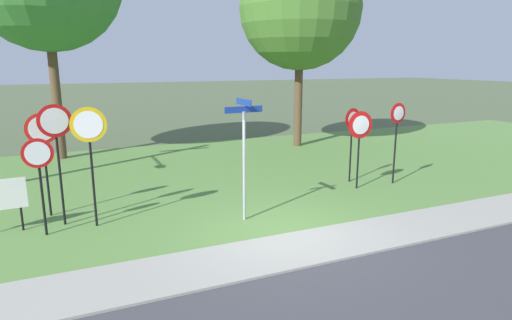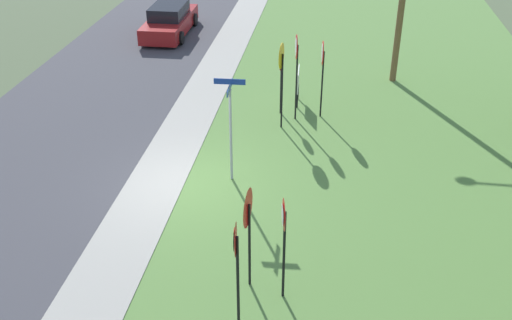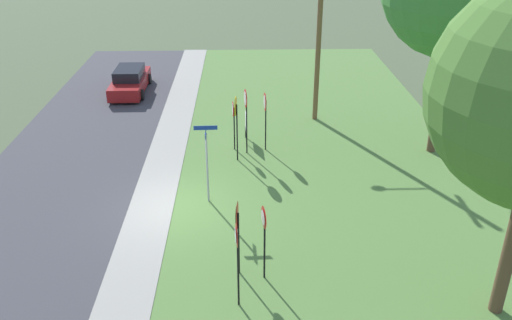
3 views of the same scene
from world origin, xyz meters
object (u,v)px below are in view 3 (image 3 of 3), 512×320
object	(u,v)px
stop_sign_far_left	(265,109)
yield_sign_far_left	(237,221)
yield_sign_near_right	(264,226)
stop_sign_near_left	(236,114)
yield_sign_near_left	(237,247)
utility_pole	(316,29)
parked_hatchback_near	(130,81)
stop_sign_far_center	(233,116)
street_name_post	(207,157)
stop_sign_near_right	(246,107)
notice_board	(246,124)

from	to	relation	value
stop_sign_far_left	yield_sign_far_left	distance (m)	8.64
yield_sign_near_right	stop_sign_near_left	bearing A→B (deg)	175.48
yield_sign_near_left	yield_sign_far_left	size ratio (longest dim) A/B	1.08
stop_sign_near_left	yield_sign_near_left	bearing A→B (deg)	5.67
yield_sign_near_left	utility_pole	size ratio (longest dim) A/B	0.31
stop_sign_near_left	parked_hatchback_near	size ratio (longest dim) A/B	0.61
stop_sign_near_left	stop_sign_far_center	bearing A→B (deg)	-167.87
yield_sign_near_left	yield_sign_far_left	distance (m)	1.41
yield_sign_near_left	yield_sign_far_left	xyz separation A→B (m)	(-1.40, 0.00, -0.12)
stop_sign_near_left	parked_hatchback_near	distance (m)	11.06
yield_sign_far_left	parked_hatchback_near	world-z (taller)	yield_sign_far_left
yield_sign_near_left	street_name_post	distance (m)	5.71
street_name_post	yield_sign_far_left	bearing A→B (deg)	12.63
stop_sign_far_center	street_name_post	size ratio (longest dim) A/B	0.75
yield_sign_near_right	utility_pole	distance (m)	13.03
stop_sign_near_right	yield_sign_near_right	size ratio (longest dim) A/B	1.20
yield_sign_far_left	notice_board	world-z (taller)	yield_sign_far_left
stop_sign_near_right	stop_sign_far_center	size ratio (longest dim) A/B	1.30
stop_sign_near_left	stop_sign_far_center	distance (m)	1.19
yield_sign_near_left	parked_hatchback_near	xyz separation A→B (m)	(-18.08, -6.15, -1.29)
stop_sign_near_left	yield_sign_near_right	xyz separation A→B (m)	(7.82, 0.80, -0.31)
stop_sign_far_left	parked_hatchback_near	distance (m)	11.00
stop_sign_far_left	parked_hatchback_near	size ratio (longest dim) A/B	0.56
stop_sign_far_left	yield_sign_far_left	xyz separation A→B (m)	(8.56, -1.16, -0.13)
stop_sign_near_right	utility_pole	distance (m)	5.64
stop_sign_far_center	stop_sign_far_left	bearing A→B (deg)	82.10
street_name_post	parked_hatchback_near	distance (m)	13.51
stop_sign_near_left	stop_sign_far_center	world-z (taller)	stop_sign_near_left
stop_sign_near_right	stop_sign_far_left	bearing A→B (deg)	103.43
stop_sign_far_left	stop_sign_near_left	bearing A→B (deg)	-55.08
street_name_post	notice_board	size ratio (longest dim) A/B	2.37
street_name_post	yield_sign_near_left	bearing A→B (deg)	9.10
yield_sign_near_right	utility_pole	xyz separation A→B (m)	(-12.40, 2.91, 2.72)
stop_sign_near_right	yield_sign_near_right	distance (m)	8.53
stop_sign_far_center	street_name_post	bearing A→B (deg)	-16.14
stop_sign_near_left	notice_board	xyz separation A→B (m)	(-1.96, 0.42, -1.24)
stop_sign_near_left	utility_pole	xyz separation A→B (m)	(-4.58, 3.72, 2.41)
stop_sign_near_left	notice_board	distance (m)	2.36
stop_sign_near_left	street_name_post	world-z (taller)	street_name_post
stop_sign_near_left	yield_sign_far_left	bearing A→B (deg)	5.76
yield_sign_near_left	notice_board	world-z (taller)	yield_sign_near_left
parked_hatchback_near	stop_sign_far_left	bearing A→B (deg)	41.58
stop_sign_near_left	parked_hatchback_near	world-z (taller)	stop_sign_near_left
utility_pole	yield_sign_near_right	bearing A→B (deg)	-13.22
yield_sign_near_right	stop_sign_far_center	bearing A→B (deg)	175.60
stop_sign_near_right	utility_pole	size ratio (longest dim) A/B	0.35
stop_sign_near_right	street_name_post	world-z (taller)	street_name_post
notice_board	stop_sign_near_left	bearing A→B (deg)	-14.13
yield_sign_near_right	parked_hatchback_near	distance (m)	18.32
stop_sign_near_left	yield_sign_far_left	distance (m)	7.57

